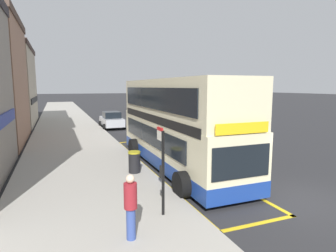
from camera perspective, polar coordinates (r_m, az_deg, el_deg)
The scene contains 10 objects.
ground_plane at distance 40.28m, azimuth -10.00°, elevation 2.07°, with size 260.00×260.00×0.00m, color #28282B.
pavement_near at distance 39.48m, azimuth -20.00°, elevation 1.69°, with size 6.00×76.00×0.14m, color #A39E93.
double_decker_bus at distance 14.21m, azimuth 1.63°, elevation -0.09°, with size 3.28×10.90×4.40m.
bus_bay_markings at distance 14.88m, azimuth 0.68°, elevation -7.82°, with size 2.85×13.85×0.01m.
bus_stop_sign at distance 8.67m, azimuth -1.19°, elevation -7.66°, with size 0.09×0.51×2.68m.
parked_car_silver_across at distance 28.27m, azimuth -11.27°, elevation 1.20°, with size 2.09×4.20×1.62m.
parked_car_navy_kerbside at distance 33.27m, azimuth -2.35°, elevation 2.35°, with size 2.09×4.20×1.62m.
parked_car_navy_ahead at distance 45.93m, azimuth -5.33°, elevation 3.87°, with size 2.09×4.20×1.62m.
pedestrian_waiting_near_sign at distance 7.54m, azimuth -7.53°, elevation -15.35°, with size 0.34×0.34×1.73m.
litter_bin at distance 13.14m, azimuth -6.77°, elevation -7.18°, with size 0.57×0.57×0.98m.
Camera 1 is at (-8.00, -7.27, 4.06)m, focal length 30.31 mm.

